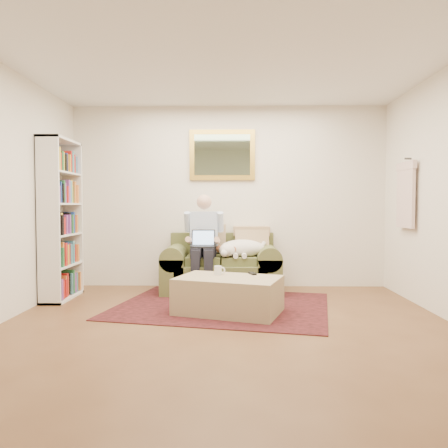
{
  "coord_description": "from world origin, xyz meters",
  "views": [
    {
      "loc": [
        0.06,
        -3.82,
        1.18
      ],
      "look_at": [
        -0.05,
        1.46,
        0.95
      ],
      "focal_mm": 35.0,
      "sensor_mm": 36.0,
      "label": 1
    }
  ],
  "objects_px": {
    "seated_man": "(203,244)",
    "ottoman": "(229,295)",
    "sleeping_dog": "(242,248)",
    "bookshelf": "(61,219)",
    "laptop": "(203,242)",
    "sofa": "(222,272)",
    "coffee_mug": "(218,270)"
  },
  "relations": [
    {
      "from": "sofa",
      "to": "laptop",
      "type": "height_order",
      "value": "laptop"
    },
    {
      "from": "sofa",
      "to": "bookshelf",
      "type": "bearing_deg",
      "value": -166.9
    },
    {
      "from": "sofa",
      "to": "sleeping_dog",
      "type": "distance_m",
      "value": 0.44
    },
    {
      "from": "bookshelf",
      "to": "seated_man",
      "type": "bearing_deg",
      "value": 10.32
    },
    {
      "from": "ottoman",
      "to": "laptop",
      "type": "bearing_deg",
      "value": 109.49
    },
    {
      "from": "sleeping_dog",
      "to": "ottoman",
      "type": "bearing_deg",
      "value": -98.97
    },
    {
      "from": "laptop",
      "to": "bookshelf",
      "type": "height_order",
      "value": "bookshelf"
    },
    {
      "from": "sleeping_dog",
      "to": "ottoman",
      "type": "height_order",
      "value": "sleeping_dog"
    },
    {
      "from": "sleeping_dog",
      "to": "bookshelf",
      "type": "xyz_separation_m",
      "value": [
        -2.29,
        -0.39,
        0.4
      ]
    },
    {
      "from": "coffee_mug",
      "to": "bookshelf",
      "type": "bearing_deg",
      "value": 164.69
    },
    {
      "from": "sofa",
      "to": "coffee_mug",
      "type": "xyz_separation_m",
      "value": [
        -0.01,
        -1.01,
        0.17
      ]
    },
    {
      "from": "ottoman",
      "to": "coffee_mug",
      "type": "bearing_deg",
      "value": 126.22
    },
    {
      "from": "ottoman",
      "to": "coffee_mug",
      "type": "distance_m",
      "value": 0.32
    },
    {
      "from": "sofa",
      "to": "seated_man",
      "type": "relative_size",
      "value": 1.19
    },
    {
      "from": "bookshelf",
      "to": "laptop",
      "type": "bearing_deg",
      "value": 8.4
    },
    {
      "from": "seated_man",
      "to": "laptop",
      "type": "height_order",
      "value": "seated_man"
    },
    {
      "from": "coffee_mug",
      "to": "laptop",
      "type": "bearing_deg",
      "value": 105.42
    },
    {
      "from": "ottoman",
      "to": "bookshelf",
      "type": "xyz_separation_m",
      "value": [
        -2.12,
        0.71,
        0.8
      ]
    },
    {
      "from": "bookshelf",
      "to": "ottoman",
      "type": "bearing_deg",
      "value": -18.61
    },
    {
      "from": "laptop",
      "to": "coffee_mug",
      "type": "bearing_deg",
      "value": -74.58
    },
    {
      "from": "laptop",
      "to": "seated_man",
      "type": "bearing_deg",
      "value": 90.0
    },
    {
      "from": "sofa",
      "to": "coffee_mug",
      "type": "relative_size",
      "value": 15.73
    },
    {
      "from": "coffee_mug",
      "to": "sleeping_dog",
      "type": "bearing_deg",
      "value": 72.43
    },
    {
      "from": "seated_man",
      "to": "ottoman",
      "type": "xyz_separation_m",
      "value": [
        0.34,
        -1.03,
        -0.46
      ]
    },
    {
      "from": "laptop",
      "to": "coffee_mug",
      "type": "height_order",
      "value": "laptop"
    },
    {
      "from": "sleeping_dog",
      "to": "coffee_mug",
      "type": "relative_size",
      "value": 6.48
    },
    {
      "from": "laptop",
      "to": "sofa",
      "type": "bearing_deg",
      "value": 41.02
    },
    {
      "from": "sofa",
      "to": "ottoman",
      "type": "distance_m",
      "value": 1.19
    },
    {
      "from": "ottoman",
      "to": "coffee_mug",
      "type": "relative_size",
      "value": 10.87
    },
    {
      "from": "sleeping_dog",
      "to": "ottoman",
      "type": "xyz_separation_m",
      "value": [
        -0.17,
        -1.1,
        -0.4
      ]
    },
    {
      "from": "laptop",
      "to": "sleeping_dog",
      "type": "xyz_separation_m",
      "value": [
        0.52,
        0.13,
        -0.09
      ]
    },
    {
      "from": "sleeping_dog",
      "to": "ottoman",
      "type": "relative_size",
      "value": 0.6
    }
  ]
}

